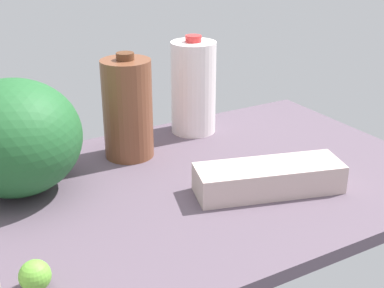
{
  "coord_description": "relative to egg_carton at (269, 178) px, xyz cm",
  "views": [
    {
      "loc": [
        -56.74,
        -98.25,
        61.41
      ],
      "look_at": [
        0.0,
        0.0,
        13.0
      ],
      "focal_mm": 50.0,
      "sensor_mm": 36.0,
      "label": 1
    }
  ],
  "objects": [
    {
      "name": "countertop",
      "position": [
        -13.12,
        12.45,
        -4.81
      ],
      "size": [
        120.0,
        76.0,
        3.0
      ],
      "primitive_type": "cube",
      "color": "#594A58",
      "rests_on": "ground"
    },
    {
      "name": "egg_carton",
      "position": [
        0.0,
        0.0,
        0.0
      ],
      "size": [
        35.47,
        20.14,
        6.62
      ],
      "primitive_type": "cube",
      "rotation": [
        0.0,
        0.0,
        -0.29
      ],
      "color": "beige",
      "rests_on": "countertop"
    },
    {
      "name": "watermelon",
      "position": [
        -49.26,
        29.15,
        9.81
      ],
      "size": [
        30.17,
        30.17,
        26.24
      ],
      "primitive_type": "ellipsoid",
      "color": "#225E2D",
      "rests_on": "countertop"
    },
    {
      "name": "chocolate_milk_jug",
      "position": [
        -19.39,
        34.63,
        9.7
      ],
      "size": [
        12.81,
        12.81,
        27.58
      ],
      "color": "brown",
      "rests_on": "countertop"
    },
    {
      "name": "milk_jug",
      "position": [
        4.02,
        41.34,
        10.03
      ],
      "size": [
        12.85,
        12.85,
        28.24
      ],
      "color": "white",
      "rests_on": "countertop"
    },
    {
      "name": "lime_beside_bowl",
      "position": [
        -55.8,
        -8.57,
        -0.56
      ],
      "size": [
        5.5,
        5.5,
        5.5
      ],
      "primitive_type": "sphere",
      "color": "#66AE38",
      "rests_on": "countertop"
    }
  ]
}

